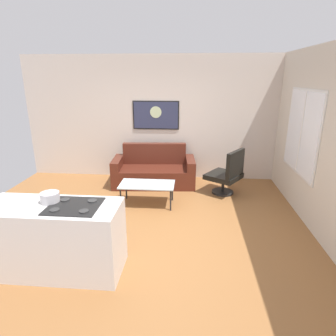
# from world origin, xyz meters

# --- Properties ---
(ground) EXTENTS (6.40, 6.40, 0.04)m
(ground) POSITION_xyz_m (0.00, 0.00, -0.02)
(ground) COLOR #915E33
(back_wall) EXTENTS (6.40, 0.05, 2.80)m
(back_wall) POSITION_xyz_m (0.00, 2.42, 1.40)
(back_wall) COLOR beige
(back_wall) RESTS_ON ground
(right_wall) EXTENTS (0.05, 6.40, 2.80)m
(right_wall) POSITION_xyz_m (2.62, 0.30, 1.40)
(right_wall) COLOR beige
(right_wall) RESTS_ON ground
(couch) EXTENTS (1.85, 0.94, 0.88)m
(couch) POSITION_xyz_m (-0.13, 1.87, 0.29)
(couch) COLOR #4F2015
(couch) RESTS_ON ground
(coffee_table) EXTENTS (1.02, 0.54, 0.42)m
(coffee_table) POSITION_xyz_m (-0.11, 0.78, 0.38)
(coffee_table) COLOR silver
(coffee_table) RESTS_ON ground
(armchair) EXTENTS (0.86, 0.87, 0.94)m
(armchair) POSITION_xyz_m (1.44, 1.42, 0.44)
(armchair) COLOR black
(armchair) RESTS_ON ground
(kitchen_counter) EXTENTS (1.63, 0.66, 0.91)m
(kitchen_counter) POSITION_xyz_m (-0.94, -1.21, 0.44)
(kitchen_counter) COLOR silver
(kitchen_counter) RESTS_ON ground
(mixing_bowl) EXTENTS (0.23, 0.23, 0.12)m
(mixing_bowl) POSITION_xyz_m (-0.98, -1.12, 0.94)
(mixing_bowl) COLOR silver
(mixing_bowl) RESTS_ON kitchen_counter
(wall_painting) EXTENTS (1.06, 0.03, 0.65)m
(wall_painting) POSITION_xyz_m (-0.13, 2.38, 1.48)
(wall_painting) COLOR black
(window) EXTENTS (0.03, 1.47, 1.46)m
(window) POSITION_xyz_m (2.59, 0.90, 1.41)
(window) COLOR silver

